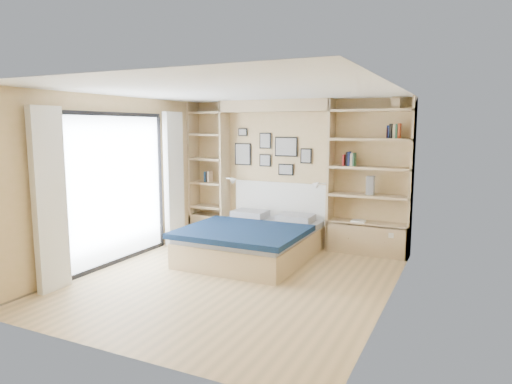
% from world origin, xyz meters
% --- Properties ---
extents(ground, '(4.50, 4.50, 0.00)m').
position_xyz_m(ground, '(0.00, 0.00, 0.00)').
color(ground, '#DBB67D').
rests_on(ground, ground).
extents(room_shell, '(4.50, 4.50, 4.50)m').
position_xyz_m(room_shell, '(-0.39, 1.52, 1.08)').
color(room_shell, '#D4AF7E').
rests_on(room_shell, ground).
extents(bed, '(1.80, 2.28, 1.07)m').
position_xyz_m(bed, '(-0.23, 1.08, 0.28)').
color(bed, '#D6BB89').
rests_on(bed, ground).
extents(photo_gallery, '(1.48, 0.02, 0.82)m').
position_xyz_m(photo_gallery, '(-0.45, 2.22, 1.60)').
color(photo_gallery, black).
rests_on(photo_gallery, ground).
extents(reading_lamps, '(1.92, 0.12, 0.15)m').
position_xyz_m(reading_lamps, '(-0.30, 2.00, 1.10)').
color(reading_lamps, silver).
rests_on(reading_lamps, ground).
extents(shelf_decor, '(3.51, 0.23, 2.03)m').
position_xyz_m(shelf_decor, '(1.11, 2.07, 1.69)').
color(shelf_decor, '#A51E1E').
rests_on(shelf_decor, ground).
extents(deck, '(3.20, 4.00, 0.05)m').
position_xyz_m(deck, '(-3.60, 0.00, 0.00)').
color(deck, '#726754').
rests_on(deck, ground).
extents(deck_chair, '(0.51, 0.77, 0.73)m').
position_xyz_m(deck_chair, '(-2.79, 0.73, 0.35)').
color(deck_chair, tan).
rests_on(deck_chair, ground).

